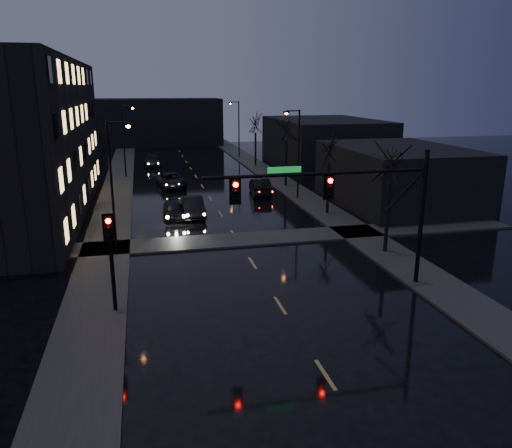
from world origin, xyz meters
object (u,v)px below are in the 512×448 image
oncoming_car_d (153,160)px  lead_car (260,187)px  oncoming_car_a (174,210)px  oncoming_car_b (193,207)px  oncoming_car_c (171,180)px

oncoming_car_d → lead_car: 22.50m
oncoming_car_a → oncoming_car_d: 27.46m
oncoming_car_a → oncoming_car_b: oncoming_car_b is taller
oncoming_car_a → oncoming_car_d: oncoming_car_d is taller
oncoming_car_a → oncoming_car_b: 1.54m
oncoming_car_c → lead_car: (8.01, -5.58, 0.06)m
oncoming_car_b → oncoming_car_a: bearing=-171.8°
oncoming_car_a → lead_car: size_ratio=0.82×
oncoming_car_c → lead_car: 9.76m
oncoming_car_a → oncoming_car_c: (0.60, 12.60, 0.06)m
oncoming_car_b → oncoming_car_c: 12.41m
oncoming_car_c → oncoming_car_d: 14.91m
oncoming_car_b → oncoming_car_d: bearing=94.9°
oncoming_car_b → oncoming_car_d: size_ratio=0.89×
oncoming_car_a → oncoming_car_d: size_ratio=0.75×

